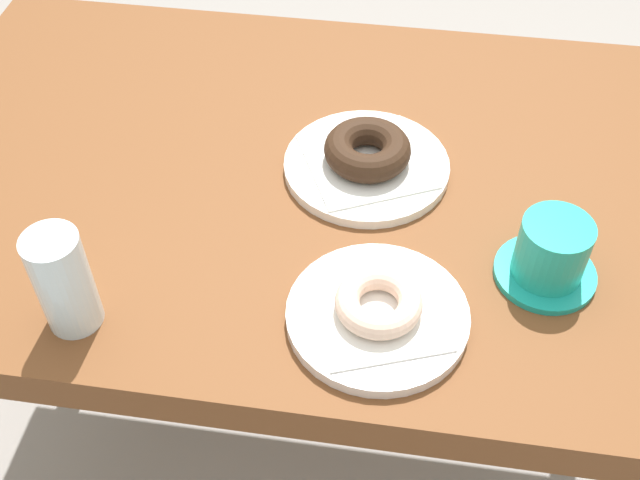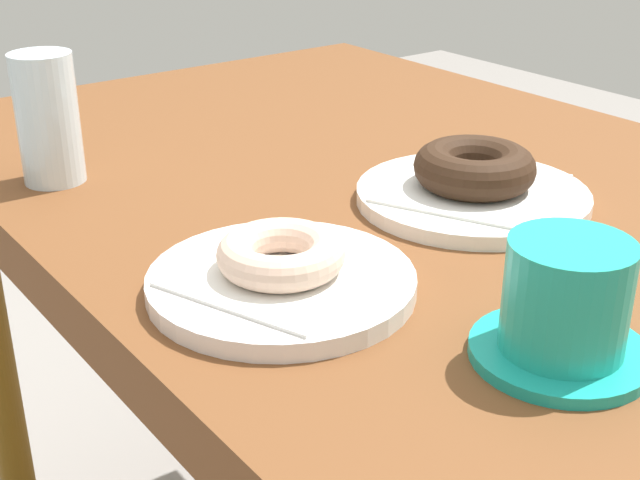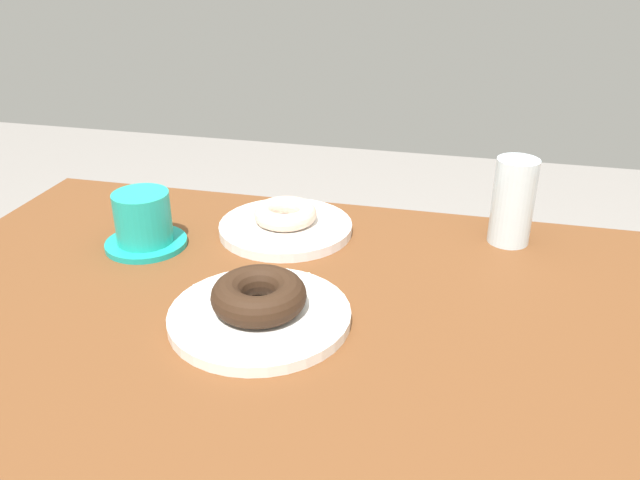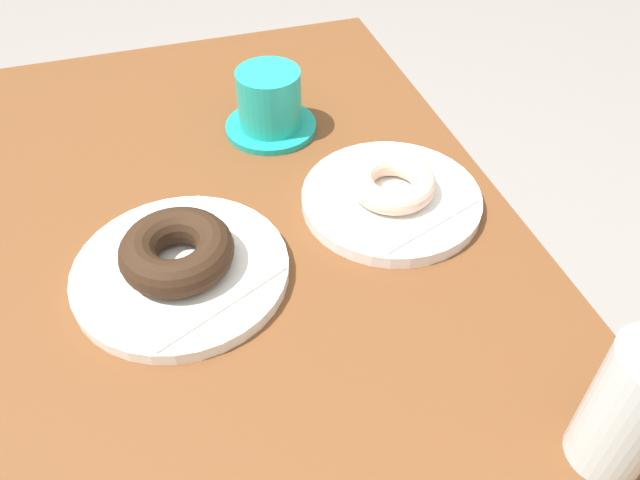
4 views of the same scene
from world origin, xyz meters
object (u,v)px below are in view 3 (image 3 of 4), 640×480
donut_chocolate_ring (259,295)px  plate_sugar_ring (286,228)px  coffee_cup (144,222)px  plate_chocolate_ring (260,316)px  donut_sugar_ring (285,213)px  water_glass (513,201)px

donut_chocolate_ring → plate_sugar_ring: 0.26m
coffee_cup → donut_chocolate_ring: bearing=146.1°
donut_chocolate_ring → coffee_cup: size_ratio=0.95×
plate_chocolate_ring → coffee_cup: size_ratio=1.84×
plate_chocolate_ring → coffee_cup: 0.28m
plate_chocolate_ring → donut_chocolate_ring: bearing=0.0°
donut_sugar_ring → coffee_cup: 0.22m
donut_sugar_ring → water_glass: bearing=-171.9°
plate_chocolate_ring → water_glass: bearing=-135.1°
donut_sugar_ring → water_glass: water_glass is taller
donut_chocolate_ring → donut_sugar_ring: bearing=-81.0°
water_glass → coffee_cup: bearing=15.1°
donut_chocolate_ring → water_glass: bearing=-135.1°
donut_sugar_ring → coffee_cup: (0.19, 0.10, 0.01)m
donut_chocolate_ring → plate_sugar_ring: (0.04, -0.25, -0.03)m
plate_chocolate_ring → donut_chocolate_ring: 0.03m
coffee_cup → plate_sugar_ring: bearing=-153.5°
plate_chocolate_ring → water_glass: (-0.30, -0.30, 0.06)m
donut_chocolate_ring → coffee_cup: 0.28m
plate_sugar_ring → water_glass: water_glass is taller
plate_chocolate_ring → water_glass: size_ratio=1.70×
plate_chocolate_ring → water_glass: water_glass is taller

